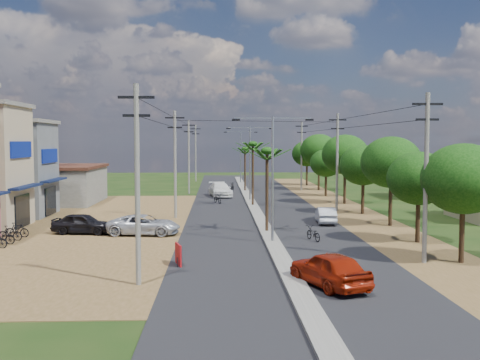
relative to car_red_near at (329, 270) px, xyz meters
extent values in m
plane|color=black|center=(-1.50, 10.64, -0.79)|extent=(160.00, 160.00, 0.00)
cube|color=black|center=(-1.50, 25.64, -0.77)|extent=(12.00, 110.00, 0.04)
cube|color=#605E56|center=(-1.50, 28.64, -0.70)|extent=(1.00, 90.00, 0.18)
cube|color=#53411C|center=(-16.50, 18.64, -0.77)|extent=(18.00, 46.00, 0.04)
cube|color=#53411C|center=(7.00, 25.64, -0.77)|extent=(5.00, 90.00, 0.03)
cube|color=#0D1739|center=(-19.10, 17.64, 2.31)|extent=(0.80, 5.40, 0.15)
cube|color=black|center=(-19.45, 17.64, 0.51)|extent=(0.10, 3.00, 2.40)
cube|color=navy|center=(-19.42, 17.64, 5.06)|extent=(0.12, 4.20, 1.20)
cube|color=#54585D|center=(-23.50, 24.64, 3.21)|extent=(8.00, 6.00, 8.00)
cube|color=#605E56|center=(-23.50, 24.64, 7.36)|extent=(8.40, 6.40, 0.30)
cube|color=#0D1739|center=(-19.10, 24.64, 2.31)|extent=(0.80, 5.40, 0.15)
cube|color=black|center=(-19.45, 24.64, 0.51)|extent=(0.10, 3.00, 2.40)
cube|color=navy|center=(-19.42, 24.64, 4.41)|extent=(0.12, 4.20, 1.20)
cube|color=#605E56|center=(-22.50, 34.64, 1.01)|extent=(10.00, 10.00, 3.60)
cube|color=black|center=(-22.50, 34.64, 3.01)|extent=(10.40, 10.40, 0.30)
cube|color=tan|center=(19.50, 38.64, 0.86)|extent=(7.00, 7.00, 3.30)
cylinder|color=black|center=(8.00, 4.64, 1.31)|extent=(0.28, 0.28, 4.20)
ellipsoid|color=black|center=(8.00, 4.64, 3.71)|extent=(4.40, 4.40, 3.74)
cylinder|color=black|center=(7.80, 10.64, 1.14)|extent=(0.28, 0.28, 3.85)
ellipsoid|color=black|center=(7.80, 10.64, 3.34)|extent=(4.00, 4.00, 3.40)
cylinder|color=black|center=(8.20, 17.64, 1.49)|extent=(0.28, 0.28, 4.55)
ellipsoid|color=black|center=(8.20, 17.64, 4.09)|extent=(4.60, 4.60, 3.91)
cylinder|color=black|center=(7.90, 24.64, 1.24)|extent=(0.28, 0.28, 4.06)
ellipsoid|color=black|center=(7.90, 24.64, 3.56)|extent=(4.20, 4.20, 3.57)
cylinder|color=black|center=(8.10, 32.64, 1.59)|extent=(0.28, 0.28, 4.76)
ellipsoid|color=black|center=(8.10, 32.64, 4.31)|extent=(4.80, 4.80, 4.08)
cylinder|color=black|center=(7.70, 40.64, 1.03)|extent=(0.28, 0.28, 3.64)
ellipsoid|color=black|center=(7.70, 40.64, 3.11)|extent=(3.80, 3.80, 3.23)
cylinder|color=black|center=(8.30, 48.64, 1.66)|extent=(0.28, 0.28, 4.90)
ellipsoid|color=black|center=(8.30, 48.64, 4.46)|extent=(5.00, 5.00, 4.25)
cylinder|color=black|center=(8.00, 56.64, 1.38)|extent=(0.28, 0.28, 4.34)
ellipsoid|color=black|center=(8.00, 56.64, 3.86)|extent=(4.40, 4.40, 3.74)
cylinder|color=black|center=(-1.50, 14.64, 2.11)|extent=(0.22, 0.22, 5.80)
cylinder|color=black|center=(-1.50, 30.64, 2.31)|extent=(0.22, 0.22, 6.20)
cylinder|color=black|center=(-1.50, 46.64, 1.96)|extent=(0.22, 0.22, 5.50)
cylinder|color=gray|center=(-1.50, 10.64, 3.21)|extent=(0.16, 0.16, 8.00)
cube|color=gray|center=(-0.30, 10.64, 7.11)|extent=(2.40, 0.08, 0.08)
cube|color=gray|center=(-2.70, 10.64, 7.11)|extent=(2.40, 0.08, 0.08)
cube|color=black|center=(0.80, 10.64, 7.01)|extent=(0.50, 0.18, 0.12)
cube|color=black|center=(-3.80, 10.64, 7.01)|extent=(0.50, 0.18, 0.12)
cylinder|color=gray|center=(-1.50, 35.64, 3.21)|extent=(0.16, 0.16, 8.00)
cube|color=gray|center=(-0.30, 35.64, 7.11)|extent=(2.40, 0.08, 0.08)
cube|color=gray|center=(-2.70, 35.64, 7.11)|extent=(2.40, 0.08, 0.08)
cube|color=black|center=(0.80, 35.64, 7.01)|extent=(0.50, 0.18, 0.12)
cube|color=black|center=(-3.80, 35.64, 7.01)|extent=(0.50, 0.18, 0.12)
cylinder|color=gray|center=(-1.50, 60.64, 3.21)|extent=(0.16, 0.16, 8.00)
cube|color=gray|center=(-0.30, 60.64, 7.11)|extent=(2.40, 0.08, 0.08)
cube|color=gray|center=(-2.70, 60.64, 7.11)|extent=(2.40, 0.08, 0.08)
cube|color=black|center=(0.80, 60.64, 7.01)|extent=(0.50, 0.18, 0.12)
cube|color=black|center=(-3.80, 60.64, 7.01)|extent=(0.50, 0.18, 0.12)
cylinder|color=#605E56|center=(-8.50, 0.64, 3.71)|extent=(0.24, 0.24, 9.00)
cube|color=black|center=(-8.50, 0.64, 7.61)|extent=(1.60, 0.12, 0.12)
cube|color=black|center=(-8.50, 0.64, 6.81)|extent=(1.20, 0.12, 0.12)
cylinder|color=#605E56|center=(-8.50, 22.64, 3.71)|extent=(0.24, 0.24, 9.00)
cube|color=black|center=(-8.50, 22.64, 7.61)|extent=(1.60, 0.12, 0.12)
cube|color=black|center=(-8.50, 22.64, 6.81)|extent=(1.20, 0.12, 0.12)
cylinder|color=#605E56|center=(-8.50, 44.64, 3.71)|extent=(0.24, 0.24, 9.00)
cube|color=black|center=(-8.50, 44.64, 7.61)|extent=(1.60, 0.12, 0.12)
cube|color=black|center=(-8.50, 44.64, 6.81)|extent=(1.20, 0.12, 0.12)
cylinder|color=#605E56|center=(-8.50, 65.64, 3.71)|extent=(0.24, 0.24, 9.00)
cube|color=black|center=(-8.50, 65.64, 7.61)|extent=(1.60, 0.12, 0.12)
cube|color=black|center=(-8.50, 65.64, 6.81)|extent=(1.20, 0.12, 0.12)
cylinder|color=#605E56|center=(6.00, 4.64, 3.71)|extent=(0.24, 0.24, 9.00)
cube|color=black|center=(6.00, 4.64, 7.61)|extent=(1.60, 0.12, 0.12)
cube|color=black|center=(6.00, 4.64, 6.81)|extent=(1.20, 0.12, 0.12)
cylinder|color=#605E56|center=(6.00, 26.64, 3.71)|extent=(0.24, 0.24, 9.00)
cube|color=black|center=(6.00, 26.64, 7.61)|extent=(1.60, 0.12, 0.12)
cube|color=black|center=(6.00, 26.64, 6.81)|extent=(1.20, 0.12, 0.12)
cylinder|color=#605E56|center=(6.00, 48.64, 3.71)|extent=(0.24, 0.24, 9.00)
cube|color=black|center=(6.00, 48.64, 7.61)|extent=(1.60, 0.12, 0.12)
cube|color=black|center=(6.00, 48.64, 6.81)|extent=(1.20, 0.12, 0.12)
imported|color=maroon|center=(0.00, 0.00, 0.00)|extent=(3.41, 4.97, 1.57)
imported|color=#AEB2B7|center=(3.50, 18.99, -0.15)|extent=(1.63, 3.96, 1.28)
imported|color=silver|center=(-4.66, 40.54, 0.01)|extent=(3.09, 5.78, 1.59)
imported|color=#AEB2B7|center=(-10.03, 14.17, -0.10)|extent=(5.15, 2.73, 1.38)
imported|color=black|center=(-14.33, 14.75, -0.07)|extent=(4.42, 2.28, 1.44)
imported|color=black|center=(1.23, 11.41, -0.32)|extent=(1.13, 1.90, 0.94)
imported|color=black|center=(-4.96, 33.42, -0.29)|extent=(1.29, 2.02, 1.00)
imported|color=black|center=(-3.09, 47.68, -0.22)|extent=(0.91, 1.94, 1.13)
cube|color=maroon|center=(-7.00, 4.64, -0.22)|extent=(0.43, 1.34, 1.14)
cylinder|color=black|center=(-7.00, 4.02, -0.50)|extent=(0.04, 0.04, 0.57)
cylinder|color=black|center=(-7.00, 5.27, -0.50)|extent=(0.04, 0.04, 0.57)
imported|color=black|center=(-18.42, 10.97, -0.29)|extent=(1.72, 0.73, 1.00)
imported|color=black|center=(-18.42, 12.27, -0.29)|extent=(1.72, 0.73, 1.00)
imported|color=black|center=(-18.42, 13.57, -0.29)|extent=(1.72, 0.73, 1.00)
camera|label=1|loc=(-4.91, -24.32, 5.70)|focal=42.00mm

